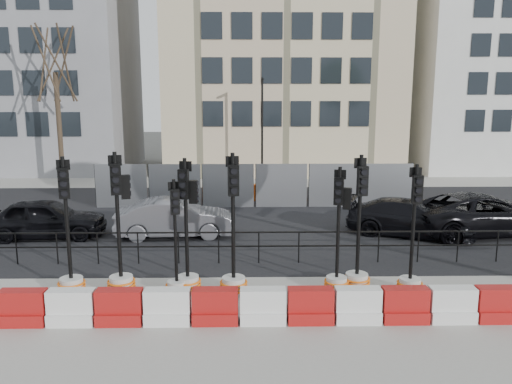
{
  "coord_description": "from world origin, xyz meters",
  "views": [
    {
      "loc": [
        -0.33,
        -13.13,
        4.92
      ],
      "look_at": [
        -0.05,
        3.0,
        1.86
      ],
      "focal_mm": 35.0,
      "sensor_mm": 36.0,
      "label": 1
    }
  ],
  "objects_px": {
    "traffic_signal_h": "(411,268)",
    "car_a": "(45,218)",
    "car_c": "(410,218)",
    "traffic_signal_a": "(70,267)",
    "traffic_signal_d": "(188,261)"
  },
  "relations": [
    {
      "from": "traffic_signal_a",
      "to": "traffic_signal_h",
      "type": "height_order",
      "value": "traffic_signal_a"
    },
    {
      "from": "traffic_signal_a",
      "to": "traffic_signal_h",
      "type": "xyz_separation_m",
      "value": [
        8.61,
        -0.11,
        -0.04
      ]
    },
    {
      "from": "traffic_signal_h",
      "to": "car_c",
      "type": "distance_m",
      "value": 5.67
    },
    {
      "from": "traffic_signal_h",
      "to": "car_a",
      "type": "relative_size",
      "value": 0.77
    },
    {
      "from": "car_a",
      "to": "car_c",
      "type": "xyz_separation_m",
      "value": [
        13.03,
        0.06,
        -0.06
      ]
    },
    {
      "from": "traffic_signal_d",
      "to": "car_c",
      "type": "height_order",
      "value": "traffic_signal_d"
    },
    {
      "from": "traffic_signal_d",
      "to": "car_c",
      "type": "distance_m",
      "value": 9.03
    },
    {
      "from": "traffic_signal_h",
      "to": "traffic_signal_a",
      "type": "bearing_deg",
      "value": 177.23
    },
    {
      "from": "traffic_signal_h",
      "to": "car_a",
      "type": "distance_m",
      "value": 12.51
    },
    {
      "from": "car_a",
      "to": "car_c",
      "type": "bearing_deg",
      "value": -94.2
    },
    {
      "from": "car_c",
      "to": "traffic_signal_h",
      "type": "bearing_deg",
      "value": -175.46
    },
    {
      "from": "traffic_signal_a",
      "to": "car_c",
      "type": "bearing_deg",
      "value": 10.89
    },
    {
      "from": "traffic_signal_a",
      "to": "traffic_signal_h",
      "type": "distance_m",
      "value": 8.61
    },
    {
      "from": "traffic_signal_a",
      "to": "car_a",
      "type": "height_order",
      "value": "traffic_signal_a"
    },
    {
      "from": "traffic_signal_a",
      "to": "traffic_signal_d",
      "type": "distance_m",
      "value": 2.95
    }
  ]
}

